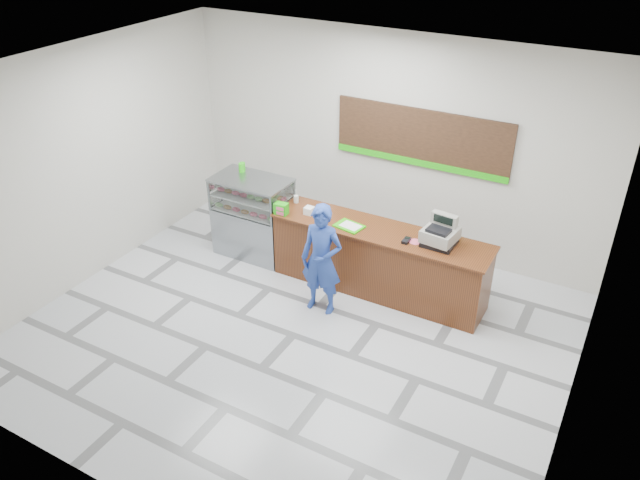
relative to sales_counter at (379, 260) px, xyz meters
The scene contains 16 objects.
floor 1.72m from the sales_counter, 109.54° to the right, with size 7.00×7.00×0.00m, color silver.
back_wall 1.98m from the sales_counter, 110.77° to the left, with size 7.00×7.00×0.00m, color beige.
ceiling 3.41m from the sales_counter, 109.54° to the right, with size 7.00×7.00×0.00m, color silver.
sales_counter is the anchor object (origin of this frame).
display_case 2.23m from the sales_counter, behind, with size 1.22×0.72×1.33m.
menu_board 2.00m from the sales_counter, 90.00° to the left, with size 2.80×0.06×0.90m.
cash_register 1.10m from the sales_counter, ahead, with size 0.48×0.50×0.41m.
card_terminal 0.71m from the sales_counter, 16.30° to the right, with size 0.08×0.17×0.04m, color black.
serving_tray 0.69m from the sales_counter, 163.13° to the right, with size 0.44×0.36×0.02m.
napkin_box 1.27m from the sales_counter, behind, with size 0.13×0.13×0.11m, color white.
straw_cup 1.61m from the sales_counter, behind, with size 0.08×0.08×0.12m, color silver.
promo_box 1.64m from the sales_counter, 169.80° to the right, with size 0.20×0.13×0.17m, color #22C111.
donut_decal 0.76m from the sales_counter, ahead, with size 0.17×0.17×0.00m, color #EF587A.
green_cup_left 2.66m from the sales_counter, behind, with size 0.09×0.09×0.14m, color #22C111.
green_cup_right 2.68m from the sales_counter, behind, with size 0.09×0.09×0.13m, color #22C111.
customer 1.01m from the sales_counter, 121.83° to the right, with size 0.60×0.39×1.65m, color #26429E.
Camera 1 is at (3.56, -5.65, 5.41)m, focal length 35.00 mm.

